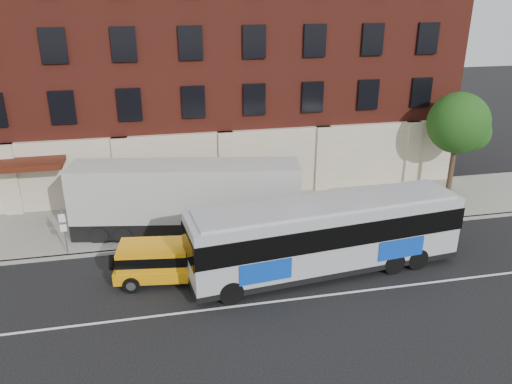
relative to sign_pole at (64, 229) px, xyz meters
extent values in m
plane|color=black|center=(8.50, -6.15, -1.45)|extent=(120.00, 120.00, 0.00)
cube|color=#9A988C|center=(8.50, 2.85, -1.38)|extent=(60.00, 6.00, 0.15)
cube|color=#9A988C|center=(8.50, -0.15, -1.38)|extent=(60.00, 0.25, 0.15)
cube|color=silver|center=(8.50, -5.65, -1.45)|extent=(60.00, 0.12, 0.01)
cube|color=maroon|center=(8.50, 10.85, 6.20)|extent=(30.00, 10.00, 15.00)
cube|color=beige|center=(8.50, 5.70, 0.70)|extent=(30.00, 0.35, 4.00)
cube|color=#45170C|center=(-2.50, 4.85, 1.80)|extent=(4.20, 2.20, 0.30)
cube|color=beige|center=(-3.50, 5.60, 0.70)|extent=(0.90, 0.55, 4.00)
cube|color=beige|center=(2.50, 5.60, 0.70)|extent=(0.90, 0.55, 4.00)
cube|color=beige|center=(8.50, 5.60, 0.70)|extent=(0.90, 0.55, 4.00)
cube|color=beige|center=(14.50, 5.60, 0.70)|extent=(0.90, 0.55, 4.00)
cube|color=beige|center=(20.50, 5.60, 0.70)|extent=(0.90, 0.55, 4.00)
cube|color=black|center=(-0.25, 5.77, 4.50)|extent=(1.30, 0.20, 1.80)
cube|color=black|center=(3.25, 5.77, 4.50)|extent=(1.30, 0.20, 1.80)
cube|color=black|center=(6.75, 5.77, 4.50)|extent=(1.30, 0.20, 1.80)
cube|color=black|center=(10.25, 5.77, 4.50)|extent=(1.30, 0.20, 1.80)
cube|color=black|center=(13.75, 5.77, 4.50)|extent=(1.30, 0.20, 1.80)
cube|color=black|center=(17.25, 5.77, 4.50)|extent=(1.30, 0.20, 1.80)
cube|color=black|center=(20.75, 5.77, 4.50)|extent=(1.30, 0.20, 1.80)
cube|color=black|center=(-0.25, 5.77, 7.70)|extent=(1.30, 0.20, 1.80)
cube|color=black|center=(3.25, 5.77, 7.70)|extent=(1.30, 0.20, 1.80)
cube|color=black|center=(6.75, 5.77, 7.70)|extent=(1.30, 0.20, 1.80)
cube|color=black|center=(10.25, 5.77, 7.70)|extent=(1.30, 0.20, 1.80)
cube|color=black|center=(13.75, 5.77, 7.70)|extent=(1.30, 0.20, 1.80)
cube|color=black|center=(17.25, 5.77, 7.70)|extent=(1.30, 0.20, 1.80)
cube|color=black|center=(20.75, 5.77, 7.70)|extent=(1.30, 0.20, 1.80)
cube|color=black|center=(-2.00, 5.63, 0.30)|extent=(2.60, 0.15, 2.80)
cube|color=black|center=(4.00, 5.63, 0.30)|extent=(2.60, 0.15, 2.80)
cube|color=black|center=(10.00, 5.63, 0.30)|extent=(2.60, 0.15, 2.80)
cube|color=black|center=(16.00, 5.63, 0.30)|extent=(2.60, 0.15, 2.80)
cylinder|color=gray|center=(0.00, 0.05, -0.20)|extent=(0.07, 0.07, 2.50)
cube|color=white|center=(0.00, -0.10, 0.60)|extent=(0.30, 0.03, 0.40)
cube|color=white|center=(0.00, -0.10, 0.10)|extent=(0.30, 0.03, 0.35)
cylinder|color=#34261A|center=(22.00, 3.35, 0.20)|extent=(0.32, 0.32, 3.00)
sphere|color=#1B4112|center=(22.00, 3.35, 3.10)|extent=(3.60, 3.60, 3.60)
sphere|color=#1B4112|center=(22.70, 2.95, 2.60)|extent=(2.20, 2.20, 2.20)
sphere|color=#1B4112|center=(21.40, 3.75, 2.70)|extent=(2.00, 2.00, 2.00)
cube|color=#A6AAB0|center=(11.50, -3.72, 0.35)|extent=(12.37, 3.86, 2.89)
cube|color=black|center=(11.50, -3.72, -1.00)|extent=(12.43, 3.91, 0.25)
cube|color=#A6AAB0|center=(11.50, -3.72, 1.84)|extent=(11.73, 3.49, 0.12)
cube|color=black|center=(11.50, -3.72, 0.83)|extent=(12.46, 3.95, 1.01)
cube|color=#0C3BB5|center=(8.42, -5.36, -0.18)|extent=(2.22, 0.29, 0.91)
cube|color=#0C3BB5|center=(14.38, -2.09, -0.18)|extent=(2.22, 0.29, 0.91)
cylinder|color=black|center=(6.99, -5.37, -0.94)|extent=(1.04, 0.41, 1.01)
cylinder|color=black|center=(6.74, -3.09, -0.94)|extent=(1.04, 0.41, 1.01)
cylinder|color=black|center=(14.45, -4.54, -0.94)|extent=(1.04, 0.41, 1.01)
cylinder|color=black|center=(14.20, -2.27, -0.94)|extent=(1.04, 0.41, 1.01)
cylinder|color=black|center=(15.66, -4.41, -0.94)|extent=(1.04, 0.41, 1.01)
cylinder|color=black|center=(15.41, -2.13, -0.94)|extent=(1.04, 0.41, 1.01)
cube|color=#F69E0E|center=(4.50, -3.06, -0.88)|extent=(4.42, 2.30, 0.53)
cube|color=#F69E0E|center=(4.02, -3.00, -0.18)|extent=(3.10, 2.09, 0.88)
cube|color=black|center=(4.02, -3.00, -0.13)|extent=(3.14, 2.13, 0.44)
cube|color=#F69E0E|center=(5.94, -3.25, -0.48)|extent=(1.53, 1.83, 0.26)
cube|color=black|center=(6.61, -3.34, -0.84)|extent=(0.24, 1.40, 0.48)
cylinder|color=black|center=(2.28, -2.77, -0.48)|extent=(0.28, 0.69, 0.67)
cylinder|color=black|center=(5.74, -4.10, -1.10)|extent=(0.73, 0.34, 0.70)
cylinder|color=silver|center=(5.74, -4.10, -1.10)|extent=(0.42, 0.31, 0.39)
cylinder|color=black|center=(5.96, -2.39, -1.10)|extent=(0.73, 0.34, 0.70)
cylinder|color=silver|center=(5.96, -2.39, -1.10)|extent=(0.42, 0.31, 0.39)
cylinder|color=black|center=(3.04, -3.74, -1.10)|extent=(0.73, 0.34, 0.70)
cylinder|color=silver|center=(3.04, -3.74, -1.10)|extent=(0.42, 0.31, 0.39)
cylinder|color=black|center=(3.26, -2.03, -1.10)|extent=(0.73, 0.34, 0.70)
cylinder|color=silver|center=(3.26, -2.03, -1.10)|extent=(0.42, 0.31, 0.39)
cube|color=black|center=(5.81, 1.28, -0.93)|extent=(11.59, 4.21, 1.04)
cube|color=#BBBBB7|center=(5.81, 1.28, 0.97)|extent=(11.60, 4.25, 2.75)
cylinder|color=black|center=(1.42, 0.95, -0.98)|extent=(0.98, 0.43, 0.95)
cylinder|color=black|center=(1.80, 3.10, -0.98)|extent=(0.98, 0.43, 0.95)
cylinder|color=black|center=(2.54, 0.75, -0.98)|extent=(0.98, 0.43, 0.95)
cylinder|color=black|center=(2.92, 2.90, -0.98)|extent=(0.98, 0.43, 0.95)
cylinder|color=black|center=(8.70, -0.33, -0.98)|extent=(0.98, 0.43, 0.95)
cylinder|color=black|center=(9.08, 1.81, -0.98)|extent=(0.98, 0.43, 0.95)
cylinder|color=black|center=(9.82, -0.53, -0.98)|extent=(0.98, 0.43, 0.95)
cylinder|color=black|center=(10.20, 1.61, -0.98)|extent=(0.98, 0.43, 0.95)
camera|label=1|loc=(4.46, -22.31, 10.28)|focal=35.08mm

